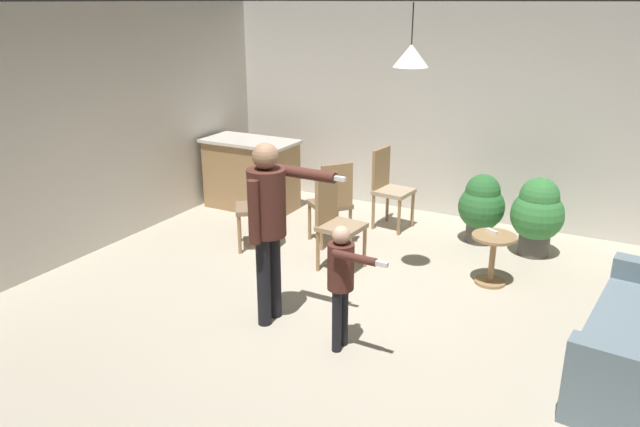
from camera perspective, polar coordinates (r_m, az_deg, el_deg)
The scene contains 15 objects.
ground at distance 5.66m, azimuth 1.95°, elevation -9.45°, with size 7.68×7.68×0.00m, color #B2A893.
wall_back at distance 8.08m, azimuth 12.35°, elevation 9.09°, with size 6.40×0.10×2.70m, color beige.
wall_left at distance 7.12m, azimuth -21.81°, elevation 6.82°, with size 0.10×6.40×2.70m, color beige.
kitchen_counter at distance 8.40m, azimuth -6.40°, elevation 3.68°, with size 1.26×0.66×0.95m.
side_table_by_couch at distance 6.36m, azimuth 15.78°, elevation -3.59°, with size 0.44×0.44×0.52m.
person_adult at distance 5.19m, azimuth -4.82°, elevation -0.08°, with size 0.80×0.47×1.62m.
person_child at distance 4.87m, azimuth 2.04°, elevation -5.69°, with size 0.56×0.32×1.07m.
dining_chair_by_counter at distance 6.41m, azimuth 1.46°, elevation -0.55°, with size 0.45×0.45×1.00m.
dining_chair_near_wall at distance 7.64m, azimuth 6.41°, elevation 2.63°, with size 0.47×0.47×1.00m.
dining_chair_centre_back at distance 7.00m, azimuth -5.54°, elevation 1.09°, with size 0.59×0.59×1.00m.
dining_chair_spare at distance 7.02m, azimuth 1.17°, elevation 1.24°, with size 0.59×0.59×1.00m.
potted_plant_corner at distance 7.18m, azimuth 19.57°, elevation 0.04°, with size 0.58×0.58×0.89m.
potted_plant_by_wall at distance 7.38m, azimuth 14.80°, elevation 0.74°, with size 0.54×0.54×0.82m.
spare_remote_on_table at distance 6.34m, azimuth 15.71°, elevation -1.62°, with size 0.04×0.13×0.04m, color white.
ceiling_light_pendant at distance 5.67m, azimuth 8.47°, elevation 14.34°, with size 0.32×0.32×0.55m.
Camera 1 is at (2.18, -4.46, 2.72)m, focal length 34.40 mm.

